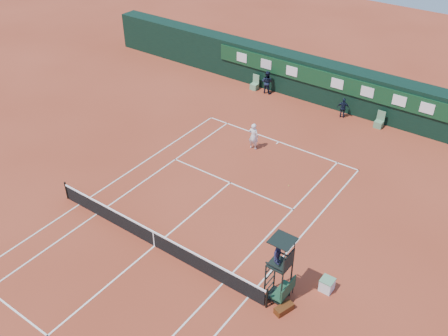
{
  "coord_description": "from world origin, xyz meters",
  "views": [
    {
      "loc": [
        13.17,
        -12.48,
        17.04
      ],
      "look_at": [
        -0.14,
        6.0,
        1.2
      ],
      "focal_mm": 40.0,
      "sensor_mm": 36.0,
      "label": 1
    }
  ],
  "objects_px": {
    "player": "(253,136)",
    "umpire_chair": "(280,257)",
    "cooler": "(327,285)",
    "player_bench": "(285,290)",
    "tennis_net": "(154,238)"
  },
  "relations": [
    {
      "from": "tennis_net",
      "to": "umpire_chair",
      "type": "distance_m",
      "value": 6.8
    },
    {
      "from": "player",
      "to": "umpire_chair",
      "type": "bearing_deg",
      "value": 121.74
    },
    {
      "from": "umpire_chair",
      "to": "player",
      "type": "bearing_deg",
      "value": 127.85
    },
    {
      "from": "cooler",
      "to": "player",
      "type": "bearing_deg",
      "value": 138.77
    },
    {
      "from": "tennis_net",
      "to": "umpire_chair",
      "type": "height_order",
      "value": "umpire_chair"
    },
    {
      "from": "player_bench",
      "to": "player",
      "type": "xyz_separation_m",
      "value": [
        -7.74,
        9.43,
        0.3
      ]
    },
    {
      "from": "cooler",
      "to": "umpire_chair",
      "type": "bearing_deg",
      "value": -133.33
    },
    {
      "from": "player",
      "to": "player_bench",
      "type": "bearing_deg",
      "value": 123.27
    },
    {
      "from": "tennis_net",
      "to": "player_bench",
      "type": "xyz_separation_m",
      "value": [
        6.82,
        0.81,
        0.09
      ]
    },
    {
      "from": "umpire_chair",
      "to": "cooler",
      "type": "distance_m",
      "value": 3.13
    },
    {
      "from": "umpire_chair",
      "to": "player_bench",
      "type": "xyz_separation_m",
      "value": [
        0.34,
        0.09,
        -1.86
      ]
    },
    {
      "from": "tennis_net",
      "to": "player",
      "type": "height_order",
      "value": "player"
    },
    {
      "from": "umpire_chair",
      "to": "cooler",
      "type": "relative_size",
      "value": 5.3
    },
    {
      "from": "tennis_net",
      "to": "umpire_chair",
      "type": "relative_size",
      "value": 3.77
    },
    {
      "from": "player_bench",
      "to": "umpire_chair",
      "type": "bearing_deg",
      "value": -164.38
    }
  ]
}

